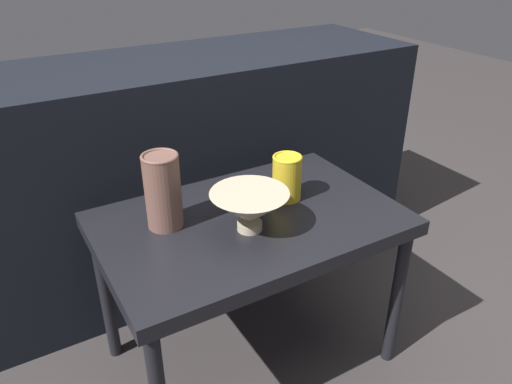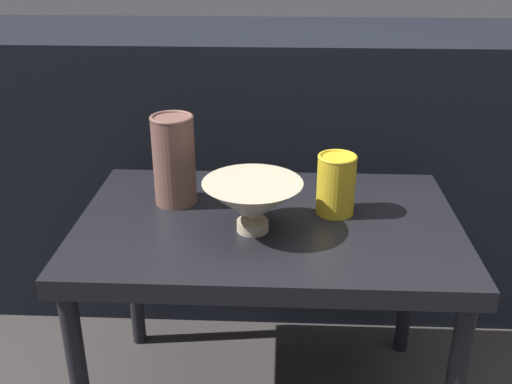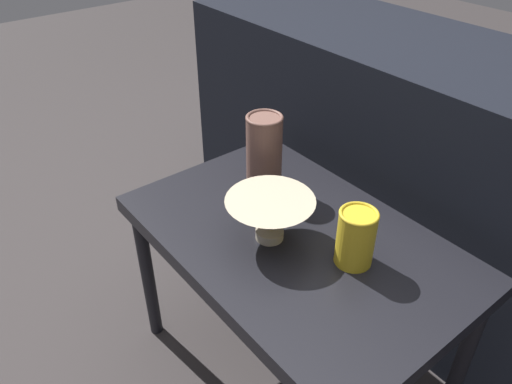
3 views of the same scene
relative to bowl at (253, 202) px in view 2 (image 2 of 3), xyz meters
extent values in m
cube|color=black|center=(0.03, 0.05, -0.08)|extent=(0.78, 0.51, 0.04)
cylinder|color=black|center=(-0.33, 0.27, -0.33)|extent=(0.04, 0.04, 0.45)
cylinder|color=black|center=(0.39, 0.27, -0.33)|extent=(0.04, 0.04, 0.45)
cube|color=black|center=(0.03, 0.62, -0.16)|extent=(1.77, 0.50, 0.79)
cylinder|color=#C1B293|center=(0.00, 0.00, -0.05)|extent=(0.06, 0.06, 0.02)
cone|color=#C1B293|center=(0.00, 0.00, 0.00)|extent=(0.20, 0.20, 0.08)
cylinder|color=brown|center=(-0.17, 0.12, 0.03)|extent=(0.09, 0.09, 0.19)
torus|color=brown|center=(-0.17, 0.12, 0.13)|extent=(0.09, 0.09, 0.01)
cylinder|color=gold|center=(0.17, 0.09, 0.00)|extent=(0.08, 0.08, 0.12)
torus|color=gold|center=(0.17, 0.09, 0.06)|extent=(0.08, 0.08, 0.01)
camera|label=1|loc=(-0.52, -0.92, 0.61)|focal=35.00mm
camera|label=2|loc=(0.06, -1.05, 0.50)|focal=42.00mm
camera|label=3|loc=(0.66, -0.56, 0.66)|focal=35.00mm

